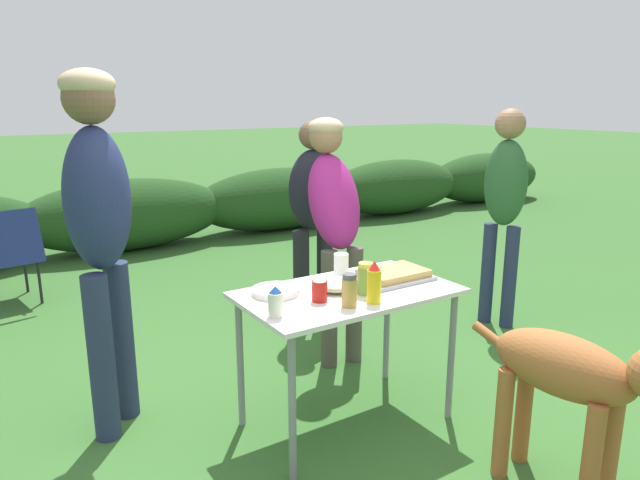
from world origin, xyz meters
TOP-DOWN VIEW (x-y plane):
  - ground_plane at (0.00, 0.00)m, footprint 60.00×60.00m
  - shrub_hedge at (0.00, 4.37)m, footprint 14.40×0.90m
  - folding_table at (0.00, 0.00)m, footprint 1.10×0.64m
  - food_tray at (0.31, 0.02)m, footprint 0.39×0.28m
  - plate_stack at (-0.34, 0.15)m, footprint 0.24×0.24m
  - mixing_bowl at (-0.04, 0.04)m, footprint 0.21×0.21m
  - paper_cup_stack at (0.10, 0.21)m, footprint 0.08×0.08m
  - mustard_bottle at (0.00, -0.21)m, footprint 0.07×0.07m
  - mayo_bottle at (-0.48, -0.11)m, footprint 0.07×0.07m
  - spice_jar at (-0.13, -0.19)m, footprint 0.07×0.07m
  - ketchup_bottle at (-0.21, -0.05)m, footprint 0.08×0.08m
  - relish_jar at (0.04, -0.09)m, footprint 0.08×0.08m
  - standing_person_in_olive_jacket at (0.39, 0.71)m, footprint 0.38×0.49m
  - standing_person_in_red_jacket at (0.59, 1.28)m, footprint 0.38×0.28m
  - standing_person_with_beanie at (-1.05, 0.62)m, footprint 0.47×0.49m
  - standing_person_in_navy_coat at (1.77, 0.50)m, footprint 0.32×0.37m
  - dog at (0.45, -1.00)m, footprint 0.35×0.97m
  - camp_chair_green_behind_table at (-1.34, 2.96)m, footprint 0.56×0.66m

SIDE VIEW (x-z plane):
  - ground_plane at x=0.00m, z-range 0.00..0.00m
  - shrub_hedge at x=0.00m, z-range 0.00..0.82m
  - camp_chair_green_behind_table at x=-1.34m, z-range 0.05..0.88m
  - dog at x=0.45m, z-range 0.15..0.95m
  - folding_table at x=0.00m, z-range 0.29..1.03m
  - plate_stack at x=-0.34m, z-range 0.74..0.77m
  - food_tray at x=0.31m, z-range 0.74..0.79m
  - mixing_bowl at x=-0.04m, z-range 0.74..0.80m
  - ketchup_bottle at x=-0.21m, z-range 0.74..0.87m
  - paper_cup_stack at x=0.10m, z-range 0.74..0.87m
  - mayo_bottle at x=-0.48m, z-range 0.74..0.88m
  - spice_jar at x=-0.13m, z-range 0.74..0.90m
  - relish_jar at x=0.04m, z-range 0.74..0.90m
  - mustard_bottle at x=0.00m, z-range 0.73..0.94m
  - standing_person_in_red_jacket at x=0.59m, z-range 0.15..1.69m
  - standing_person_in_navy_coat at x=1.77m, z-range 0.19..1.82m
  - standing_person_in_olive_jacket at x=0.39m, z-range 0.21..1.79m
  - standing_person_with_beanie at x=-1.05m, z-range 0.23..2.06m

